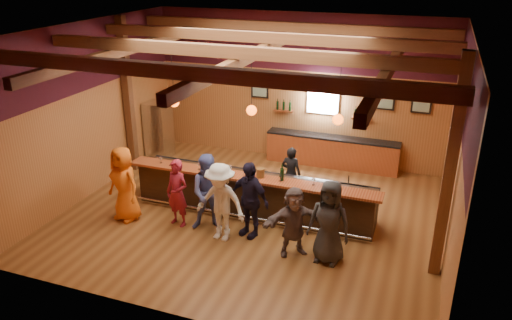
# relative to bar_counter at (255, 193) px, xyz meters

# --- Properties ---
(room) EXTENTS (9.04, 9.00, 4.52)m
(room) POSITION_rel_bar_counter_xyz_m (-0.02, -0.09, 2.69)
(room) COLOR brown
(room) RESTS_ON ground
(bar_counter) EXTENTS (6.30, 1.07, 1.11)m
(bar_counter) POSITION_rel_bar_counter_xyz_m (0.00, 0.00, 0.00)
(bar_counter) COLOR black
(bar_counter) RESTS_ON ground
(back_bar_cabinet) EXTENTS (4.00, 0.52, 0.95)m
(back_bar_cabinet) POSITION_rel_bar_counter_xyz_m (1.18, 3.57, -0.05)
(back_bar_cabinet) COLOR maroon
(back_bar_cabinet) RESTS_ON ground
(window) EXTENTS (0.95, 0.09, 0.95)m
(window) POSITION_rel_bar_counter_xyz_m (0.78, 3.80, 1.53)
(window) COLOR silver
(window) RESTS_ON room
(framed_pictures) EXTENTS (5.35, 0.05, 0.45)m
(framed_pictures) POSITION_rel_bar_counter_xyz_m (1.65, 3.79, 1.58)
(framed_pictures) COLOR black
(framed_pictures) RESTS_ON room
(wine_shelves) EXTENTS (3.00, 0.18, 0.30)m
(wine_shelves) POSITION_rel_bar_counter_xyz_m (0.78, 3.73, 1.10)
(wine_shelves) COLOR maroon
(wine_shelves) RESTS_ON room
(pendant_lights) EXTENTS (4.24, 0.24, 1.37)m
(pendant_lights) POSITION_rel_bar_counter_xyz_m (-0.02, -0.15, 2.19)
(pendant_lights) COLOR black
(pendant_lights) RESTS_ON room
(stainless_fridge) EXTENTS (0.70, 0.70, 1.80)m
(stainless_fridge) POSITION_rel_bar_counter_xyz_m (-4.12, 2.45, 0.38)
(stainless_fridge) COLOR silver
(stainless_fridge) RESTS_ON ground
(customer_orange) EXTENTS (1.04, 0.82, 1.86)m
(customer_orange) POSITION_rel_bar_counter_xyz_m (-2.82, -1.39, 0.41)
(customer_orange) COLOR orange
(customer_orange) RESTS_ON ground
(customer_redvest) EXTENTS (0.68, 0.52, 1.65)m
(customer_redvest) POSITION_rel_bar_counter_xyz_m (-1.49, -1.20, 0.30)
(customer_redvest) COLOR maroon
(customer_redvest) RESTS_ON ground
(customer_denim) EXTENTS (1.10, 1.00, 1.85)m
(customer_denim) POSITION_rel_bar_counter_xyz_m (-0.70, -1.10, 0.40)
(customer_denim) COLOR #505BA0
(customer_denim) RESTS_ON ground
(customer_white) EXTENTS (1.25, 0.81, 1.84)m
(customer_white) POSITION_rel_bar_counter_xyz_m (-0.27, -1.45, 0.40)
(customer_white) COLOR white
(customer_white) RESTS_ON ground
(customer_navy) EXTENTS (1.15, 0.78, 1.81)m
(customer_navy) POSITION_rel_bar_counter_xyz_m (0.27, -1.07, 0.38)
(customer_navy) COLOR black
(customer_navy) RESTS_ON ground
(customer_brown) EXTENTS (1.46, 1.20, 1.56)m
(customer_brown) POSITION_rel_bar_counter_xyz_m (1.43, -1.48, 0.26)
(customer_brown) COLOR #63514F
(customer_brown) RESTS_ON ground
(customer_dark) EXTENTS (0.95, 0.67, 1.83)m
(customer_dark) POSITION_rel_bar_counter_xyz_m (2.19, -1.49, 0.39)
(customer_dark) COLOR #29292B
(customer_dark) RESTS_ON ground
(bartender) EXTENTS (0.57, 0.40, 1.47)m
(bartender) POSITION_rel_bar_counter_xyz_m (0.65, 0.97, 0.21)
(bartender) COLOR black
(bartender) RESTS_ON ground
(ice_bucket) EXTENTS (0.20, 0.20, 0.22)m
(ice_bucket) POSITION_rel_bar_counter_xyz_m (0.24, -0.26, 0.70)
(ice_bucket) COLOR brown
(ice_bucket) RESTS_ON bar_counter
(bottle_a) EXTENTS (0.08, 0.08, 0.37)m
(bottle_a) POSITION_rel_bar_counter_xyz_m (0.78, -0.26, 0.73)
(bottle_a) COLOR black
(bottle_a) RESTS_ON bar_counter
(bottle_b) EXTENTS (0.08, 0.08, 0.37)m
(bottle_b) POSITION_rel_bar_counter_xyz_m (0.76, -0.21, 0.73)
(bottle_b) COLOR black
(bottle_b) RESTS_ON bar_counter
(glass_a) EXTENTS (0.07, 0.07, 0.16)m
(glass_a) POSITION_rel_bar_counter_xyz_m (-2.42, -0.31, 0.70)
(glass_a) COLOR silver
(glass_a) RESTS_ON bar_counter
(glass_b) EXTENTS (0.08, 0.08, 0.17)m
(glass_b) POSITION_rel_bar_counter_xyz_m (-1.92, -0.30, 0.71)
(glass_b) COLOR silver
(glass_b) RESTS_ON bar_counter
(glass_c) EXTENTS (0.08, 0.08, 0.18)m
(glass_c) POSITION_rel_bar_counter_xyz_m (-1.33, -0.35, 0.72)
(glass_c) COLOR silver
(glass_c) RESTS_ON bar_counter
(glass_d) EXTENTS (0.08, 0.08, 0.17)m
(glass_d) POSITION_rel_bar_counter_xyz_m (-1.15, -0.32, 0.71)
(glass_d) COLOR silver
(glass_d) RESTS_ON bar_counter
(glass_e) EXTENTS (0.08, 0.08, 0.18)m
(glass_e) POSITION_rel_bar_counter_xyz_m (-0.54, -0.23, 0.71)
(glass_e) COLOR silver
(glass_e) RESTS_ON bar_counter
(glass_f) EXTENTS (0.07, 0.07, 0.17)m
(glass_f) POSITION_rel_bar_counter_xyz_m (0.77, -0.32, 0.71)
(glass_f) COLOR silver
(glass_f) RESTS_ON bar_counter
(glass_g) EXTENTS (0.08, 0.08, 0.18)m
(glass_g) POSITION_rel_bar_counter_xyz_m (1.54, -0.26, 0.72)
(glass_g) COLOR silver
(glass_g) RESTS_ON bar_counter
(glass_h) EXTENTS (0.07, 0.07, 0.16)m
(glass_h) POSITION_rel_bar_counter_xyz_m (2.13, -0.28, 0.70)
(glass_h) COLOR silver
(glass_h) RESTS_ON bar_counter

